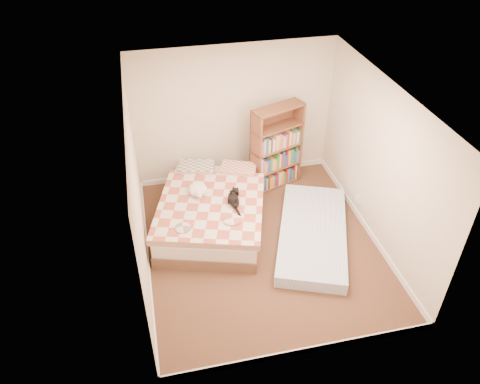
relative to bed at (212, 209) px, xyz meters
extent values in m
cube|color=#4C2F20|center=(0.65, -0.71, -0.27)|extent=(3.50, 4.00, 0.01)
cube|color=white|center=(0.65, -0.71, 2.23)|extent=(3.50, 4.00, 0.01)
cube|color=beige|center=(0.65, 1.29, 0.98)|extent=(3.50, 0.01, 2.50)
cube|color=beige|center=(0.65, -2.71, 0.98)|extent=(3.50, 0.01, 2.50)
cube|color=beige|center=(-1.10, -0.71, 0.98)|extent=(0.01, 4.00, 2.50)
cube|color=beige|center=(2.40, -0.71, 0.98)|extent=(0.01, 4.00, 2.50)
cube|color=white|center=(0.65, 1.28, -0.22)|extent=(3.50, 0.02, 0.10)
cube|color=white|center=(0.65, -2.70, -0.22)|extent=(3.50, 0.02, 0.10)
cube|color=white|center=(-1.09, -0.71, -0.22)|extent=(0.02, 4.00, 0.10)
cube|color=white|center=(2.39, -0.71, -0.22)|extent=(0.02, 4.00, 0.10)
cube|color=white|center=(2.38, -0.31, 0.03)|extent=(0.03, 0.09, 0.13)
cube|color=brown|center=(0.00, -0.04, -0.17)|extent=(2.10, 2.54, 0.20)
cube|color=silver|center=(0.00, -0.04, 0.04)|extent=(2.06, 2.49, 0.22)
cube|color=#A7533E|center=(0.00, -0.04, 0.20)|extent=(2.06, 2.19, 0.11)
cube|color=#6D675C|center=(-0.36, 0.79, 0.24)|extent=(0.69, 0.54, 0.16)
cube|color=#A7533E|center=(0.36, 0.79, 0.24)|extent=(0.69, 0.54, 0.16)
cube|color=#532B1C|center=(0.86, 0.83, 0.51)|extent=(0.15, 0.30, 1.55)
cube|color=#532B1C|center=(1.75, 0.83, 0.51)|extent=(0.15, 0.30, 1.55)
cube|color=#532B1C|center=(1.31, 0.97, 0.51)|extent=(0.88, 0.35, 1.55)
cube|color=#532B1C|center=(1.31, 0.83, -0.25)|extent=(0.98, 0.62, 0.03)
cube|color=#532B1C|center=(1.31, 0.83, 0.52)|extent=(0.98, 0.62, 0.03)
cube|color=#532B1C|center=(1.31, 0.83, 1.26)|extent=(0.98, 0.62, 0.03)
cube|color=#799ECA|center=(1.47, -0.74, -0.17)|extent=(1.76, 2.46, 0.20)
ellipsoid|color=black|center=(0.31, -0.24, 0.32)|extent=(0.28, 0.41, 0.12)
sphere|color=black|center=(0.31, -0.04, 0.33)|extent=(0.15, 0.15, 0.12)
cone|color=black|center=(0.28, -0.01, 0.38)|extent=(0.05, 0.05, 0.04)
cone|color=black|center=(0.34, -0.01, 0.38)|extent=(0.05, 0.05, 0.04)
cylinder|color=black|center=(0.41, -0.49, 0.29)|extent=(0.10, 0.21, 0.04)
ellipsoid|color=silver|center=(-0.20, 0.12, 0.34)|extent=(0.45, 0.45, 0.16)
sphere|color=silver|center=(-0.10, 0.02, 0.36)|extent=(0.18, 0.18, 0.13)
sphere|color=silver|center=(-0.06, -0.02, 0.34)|extent=(0.08, 0.08, 0.06)
sphere|color=silver|center=(-0.33, 0.19, 0.32)|extent=(0.10, 0.10, 0.07)
camera|label=1|loc=(-0.85, -5.88, 4.72)|focal=35.00mm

